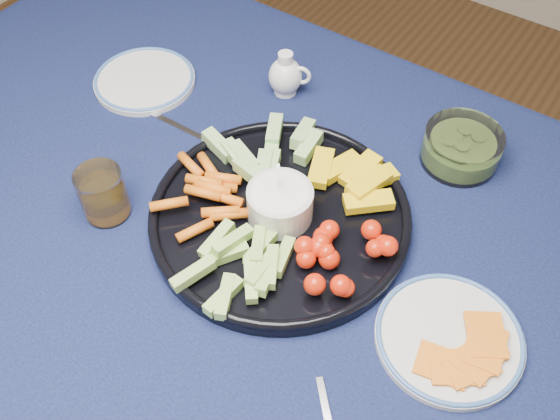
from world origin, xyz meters
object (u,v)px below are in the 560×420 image
Objects in this scene: cheese_plate at (450,337)px; side_plate_extra at (144,80)px; crudite_platter at (279,211)px; dining_table at (269,287)px; pickle_bowl at (461,149)px; juice_tumbler at (104,196)px; creamer_pitcher at (286,76)px.

cheese_plate reaches higher than side_plate_extra.
side_plate_extra is (-0.40, 0.13, -0.02)m from crudite_platter.
side_plate_extra reaches higher than dining_table.
pickle_bowl is at bearing 66.28° from dining_table.
juice_tumbler reaches higher than cheese_plate.
side_plate_extra is (-0.57, -0.15, -0.02)m from pickle_bowl.
creamer_pitcher is 0.45× the size of side_plate_extra.
cheese_plate is (0.13, -0.32, -0.02)m from pickle_bowl.
crudite_platter is 0.31m from cheese_plate.
juice_tumbler is (-0.26, -0.07, 0.12)m from dining_table.
crudite_platter is 0.33m from pickle_bowl.
side_plate_extra is at bearing -150.76° from creamer_pitcher.
pickle_bowl reaches higher than dining_table.
pickle_bowl is (0.15, 0.34, 0.11)m from dining_table.
dining_table is at bearing -69.25° from crudite_platter.
crudite_platter is at bearing -57.73° from creamer_pitcher.
crudite_platter is at bearing -122.21° from pickle_bowl.
crudite_platter is 4.68× the size of creamer_pitcher.
creamer_pitcher is at bearing 122.27° from crudite_platter.
cheese_plate is 1.05× the size of side_plate_extra.
dining_table is 12.97× the size of pickle_bowl.
crudite_platter reaches higher than side_plate_extra.
dining_table is 0.29m from juice_tumbler.
creamer_pitcher is at bearing 120.15° from dining_table.
crudite_platter is 0.27m from juice_tumbler.
creamer_pitcher reaches higher than pickle_bowl.
creamer_pitcher is 1.01× the size of juice_tumbler.
crudite_platter reaches higher than cheese_plate.
creamer_pitcher is 0.40m from juice_tumbler.
dining_table is at bearing -175.05° from cheese_plate.
cheese_plate is at bearing -67.80° from pickle_bowl.
crudite_platter is 4.71× the size of juice_tumbler.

